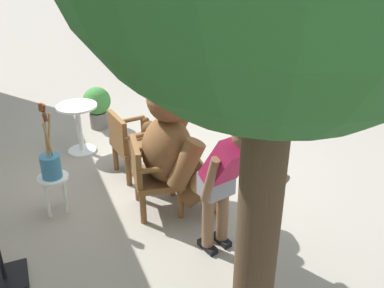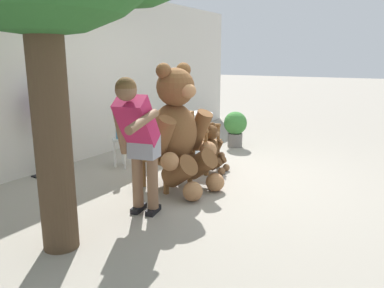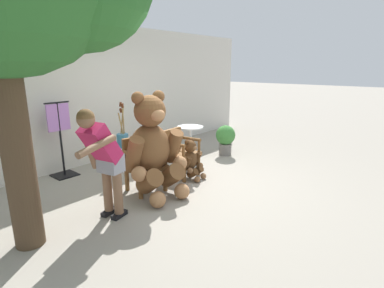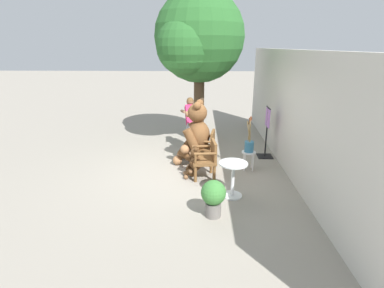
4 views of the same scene
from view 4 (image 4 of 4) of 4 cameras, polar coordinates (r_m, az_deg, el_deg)
name	(u,v)px [view 4 (image 4 of 4)]	position (r m, az deg, el deg)	size (l,w,h in m)	color
ground_plane	(189,169)	(7.34, -0.67, -4.85)	(60.00, 60.00, 0.00)	gray
back_wall	(293,114)	(7.22, 18.77, 5.45)	(10.00, 0.16, 2.80)	beige
wooden_chair_left	(206,146)	(7.57, 2.66, -0.41)	(0.64, 0.60, 0.86)	brown
wooden_chair_right	(206,158)	(6.77, 2.76, -2.72)	(0.62, 0.58, 0.86)	brown
teddy_bear_large	(195,133)	(7.50, 0.65, 2.06)	(0.99, 0.98, 1.62)	brown
teddy_bear_small	(194,162)	(6.79, 0.37, -3.53)	(0.45, 0.44, 0.73)	#4C3019
person_visitor	(192,120)	(8.40, -0.09, 4.59)	(0.78, 0.59, 1.50)	black
white_stool	(249,156)	(7.34, 10.71, -2.22)	(0.34, 0.34, 0.46)	white
brush_bucket	(249,145)	(7.25, 10.83, -0.15)	(0.22, 0.22, 0.86)	teal
round_side_table	(233,176)	(5.97, 7.79, -5.99)	(0.56, 0.56, 0.72)	silver
patio_tree	(197,39)	(8.94, 0.96, 19.36)	(2.71, 2.58, 4.41)	#473523
potted_plant	(213,196)	(5.28, 4.10, -9.82)	(0.44, 0.44, 0.68)	slate
clothing_display_stand	(267,131)	(8.19, 14.04, 2.38)	(0.44, 0.40, 1.36)	black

